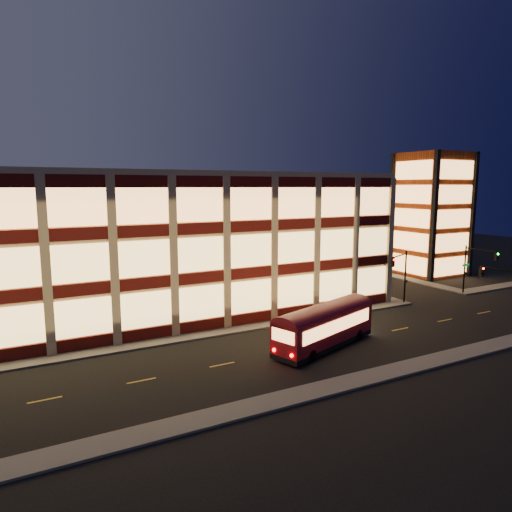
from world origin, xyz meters
TOP-DOWN VIEW (x-y plane):
  - ground at (0.00, 0.00)m, footprint 200.00×200.00m
  - sidewalk_office_south at (-3.00, 1.00)m, footprint 54.00×2.00m
  - sidewalk_office_east at (23.00, 17.00)m, footprint 2.00×30.00m
  - sidewalk_tower_south at (40.00, 1.00)m, footprint 14.00×2.00m
  - sidewalk_tower_west at (34.00, 17.00)m, footprint 2.00×30.00m
  - sidewalk_near at (0.00, -13.00)m, footprint 100.00×2.00m
  - office_building at (-2.91, 16.91)m, footprint 50.45×30.45m
  - stair_tower at (39.95, 11.95)m, footprint 8.60×8.60m
  - traffic_signal_far at (22.21, 0.24)m, footprint 3.79×1.87m
  - traffic_signal_right at (33.50, -0.62)m, footprint 1.20×4.37m
  - traffic_signal_near at (23.50, -11.03)m, footprint 0.32×4.45m
  - trolley_bus at (6.97, -6.47)m, footprint 10.87×5.88m

SIDE VIEW (x-z plane):
  - ground at x=0.00m, z-range 0.00..0.00m
  - sidewalk_office_south at x=-3.00m, z-range 0.00..0.15m
  - sidewalk_office_east at x=23.00m, z-range 0.00..0.15m
  - sidewalk_tower_south at x=40.00m, z-range 0.00..0.15m
  - sidewalk_tower_west at x=34.00m, z-range 0.00..0.15m
  - sidewalk_near at x=0.00m, z-range 0.00..0.15m
  - trolley_bus at x=6.97m, z-range 0.19..3.78m
  - traffic_signal_right at x=33.50m, z-range 1.10..7.10m
  - traffic_signal_far at x=22.21m, z-range 1.11..7.11m
  - traffic_signal_near at x=23.50m, z-range 1.13..7.13m
  - office_building at x=-2.91m, z-range 0.00..14.50m
  - stair_tower at x=39.95m, z-range -0.01..17.99m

